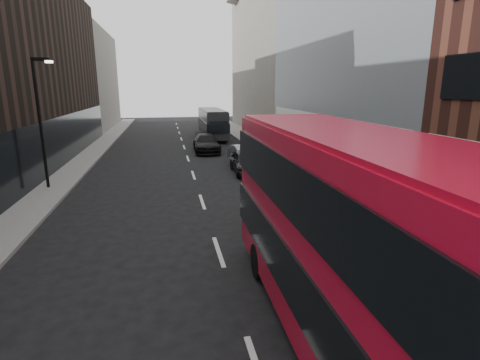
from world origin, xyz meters
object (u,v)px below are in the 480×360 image
grey_bus (212,123)px  car_a (246,162)px  car_b (246,157)px  red_bus (361,242)px  car_c (206,143)px  street_lamp (41,115)px

grey_bus → car_a: size_ratio=2.23×
grey_bus → car_b: bearing=-88.5°
red_bus → car_c: (-0.23, 26.75, -1.87)m
car_b → car_c: 7.41m
street_lamp → car_b: street_lamp is taller
street_lamp → red_bus: bearing=-57.0°
grey_bus → car_a: bearing=-89.9°
grey_bus → car_c: grey_bus is taller
red_bus → grey_bus: (1.46, 35.82, -0.92)m
red_bus → car_a: bearing=86.3°
car_c → street_lamp: bearing=-131.2°
grey_bus → car_c: (-1.69, -9.07, -0.95)m
grey_bus → car_b: grey_bus is taller
car_c → grey_bus: bearing=80.9°
red_bus → car_c: bearing=91.5°
car_b → car_c: size_ratio=0.87×
street_lamp → red_bus: size_ratio=0.59×
car_b → car_c: bearing=100.3°
grey_bus → red_bus: bearing=-92.3°
street_lamp → car_a: street_lamp is taller
red_bus → grey_bus: size_ratio=1.19×
car_b → grey_bus: bearing=85.2°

